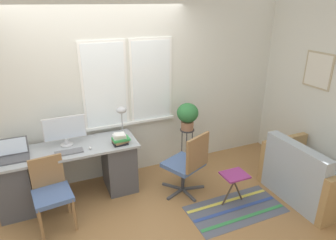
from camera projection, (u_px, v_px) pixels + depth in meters
ground_plane at (119, 199)px, 4.12m from camera, size 14.00×14.00×0.00m
wall_back_with_window at (101, 92)px, 4.21m from camera, size 9.00×0.12×2.70m
wall_right_with_picture at (297, 82)px, 4.70m from camera, size 0.08×9.00×2.70m
desk at (70, 172)px, 4.02m from camera, size 1.83×0.62×0.76m
laptop at (13, 155)px, 3.63m from camera, size 0.35×0.28×0.23m
monitor at (65, 130)px, 3.89m from camera, size 0.54×0.16×0.40m
keyboard at (69, 152)px, 3.77m from camera, size 0.34×0.13×0.02m
mouse at (90, 148)px, 3.86m from camera, size 0.04×0.06×0.03m
desk_lamp at (122, 113)px, 4.06m from camera, size 0.14×0.14×0.45m
book_stack at (120, 139)px, 3.99m from camera, size 0.23×0.19×0.15m
desk_chair_wooden at (51, 191)px, 3.51m from camera, size 0.46×0.47×0.84m
office_chair_swivel at (188, 163)px, 4.09m from camera, size 0.63×0.63×0.93m
couch_loveseat at (308, 178)px, 4.09m from camera, size 0.80×1.16×0.84m
plant_stand at (187, 136)px, 4.62m from camera, size 0.22×0.22×0.71m
potted_plant at (188, 115)px, 4.48m from camera, size 0.32×0.32×0.42m
floor_rug_striped at (236, 209)px, 3.92m from camera, size 1.26×0.64×0.01m
folding_stool at (234, 178)px, 3.91m from camera, size 0.34×0.28×0.45m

